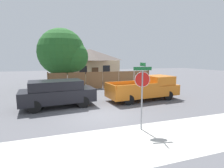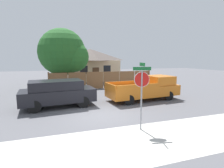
% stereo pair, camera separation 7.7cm
% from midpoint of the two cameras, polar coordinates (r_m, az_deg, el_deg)
% --- Properties ---
extents(ground_plane, '(80.00, 80.00, 0.00)m').
position_cam_midpoint_polar(ground_plane, '(10.14, -3.61, -10.03)').
color(ground_plane, '#56565B').
extents(sidewalk_strip, '(36.00, 3.20, 0.01)m').
position_cam_midpoint_polar(sidewalk_strip, '(6.98, 4.42, -18.86)').
color(sidewalk_strip, beige).
rests_on(sidewalk_strip, ground).
extents(wooden_fence, '(11.19, 0.12, 1.90)m').
position_cam_midpoint_polar(wooden_fence, '(18.79, -3.15, 1.30)').
color(wooden_fence, brown).
rests_on(wooden_fence, ground).
extents(house, '(7.66, 7.63, 4.63)m').
position_cam_midpoint_polar(house, '(27.06, -7.35, 6.57)').
color(house, beige).
rests_on(house, ground).
extents(oak_tree, '(5.15, 4.90, 6.31)m').
position_cam_midpoint_polar(oak_tree, '(19.25, -15.55, 9.68)').
color(oak_tree, brown).
rests_on(oak_tree, ground).
extents(red_suv, '(4.87, 2.43, 1.77)m').
position_cam_midpoint_polar(red_suv, '(12.07, -17.52, -2.66)').
color(red_suv, black).
rests_on(red_suv, ground).
extents(orange_pickup, '(5.75, 2.54, 1.83)m').
position_cam_midpoint_polar(orange_pickup, '(13.84, 10.81, -1.45)').
color(orange_pickup, orange).
rests_on(orange_pickup, ground).
extents(stop_sign, '(0.80, 0.72, 3.01)m').
position_cam_midpoint_polar(stop_sign, '(7.76, 9.55, -0.51)').
color(stop_sign, gray).
rests_on(stop_sign, ground).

